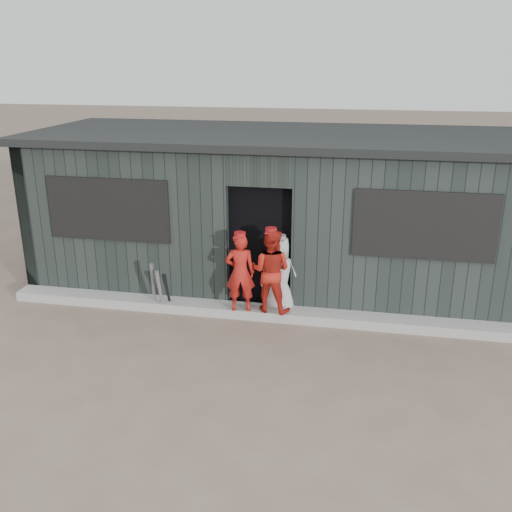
% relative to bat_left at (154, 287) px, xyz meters
% --- Properties ---
extents(ground, '(80.00, 80.00, 0.00)m').
position_rel_bat_left_xyz_m(ground, '(1.62, -1.71, -0.41)').
color(ground, brown).
rests_on(ground, ground).
extents(curb, '(8.00, 0.36, 0.15)m').
position_rel_bat_left_xyz_m(curb, '(1.62, 0.11, -0.34)').
color(curb, '#9B9B96').
rests_on(curb, ground).
extents(bat_left, '(0.11, 0.21, 0.82)m').
position_rel_bat_left_xyz_m(bat_left, '(0.00, 0.00, 0.00)').
color(bat_left, gray).
rests_on(bat_left, ground).
extents(bat_mid, '(0.07, 0.25, 0.76)m').
position_rel_bat_left_xyz_m(bat_mid, '(0.14, -0.09, -0.03)').
color(bat_mid, gray).
rests_on(bat_mid, ground).
extents(bat_right, '(0.08, 0.33, 0.68)m').
position_rel_bat_left_xyz_m(bat_right, '(0.22, 0.02, -0.07)').
color(bat_right, black).
rests_on(bat_right, ground).
extents(player_red_left, '(0.49, 0.36, 1.22)m').
position_rel_bat_left_xyz_m(player_red_left, '(1.40, -0.01, 0.35)').
color(player_red_left, '#AA1B14').
rests_on(player_red_left, curb).
extents(player_red_right, '(0.69, 0.57, 1.29)m').
position_rel_bat_left_xyz_m(player_red_right, '(1.85, 0.07, 0.38)').
color(player_red_right, '#B02015').
rests_on(player_red_right, curb).
extents(player_grey_back, '(0.63, 0.42, 1.26)m').
position_rel_bat_left_xyz_m(player_grey_back, '(1.95, 0.31, 0.22)').
color(player_grey_back, '#AFAFAF').
rests_on(player_grey_back, ground).
extents(dugout, '(8.30, 3.30, 2.62)m').
position_rel_bat_left_xyz_m(dugout, '(1.62, 1.80, 0.87)').
color(dugout, black).
rests_on(dugout, ground).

